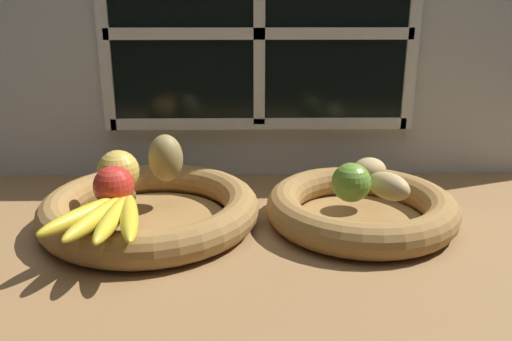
{
  "coord_description": "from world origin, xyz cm",
  "views": [
    {
      "loc": [
        -2.78,
        -84.77,
        38.65
      ],
      "look_at": [
        -1.16,
        1.46,
        9.93
      ],
      "focal_mm": 37.18,
      "sensor_mm": 36.0,
      "label": 1
    }
  ],
  "objects_px": {
    "potato_small": "(389,186)",
    "apple_golden_left": "(118,171)",
    "fruit_bowl_right": "(361,208)",
    "fruit_bowl_left": "(150,210)",
    "apple_red_front": "(114,186)",
    "lime_near": "(351,182)",
    "banana_bunch_front": "(108,216)",
    "potato_back": "(369,170)",
    "pear_brown": "(166,158)"
  },
  "relations": [
    {
      "from": "potato_small",
      "to": "pear_brown",
      "type": "bearing_deg",
      "value": 165.37
    },
    {
      "from": "fruit_bowl_left",
      "to": "lime_near",
      "type": "distance_m",
      "value": 0.35
    },
    {
      "from": "fruit_bowl_left",
      "to": "apple_red_front",
      "type": "distance_m",
      "value": 0.1
    },
    {
      "from": "potato_back",
      "to": "potato_small",
      "type": "bearing_deg",
      "value": -81.03
    },
    {
      "from": "fruit_bowl_right",
      "to": "pear_brown",
      "type": "bearing_deg",
      "value": 169.52
    },
    {
      "from": "potato_small",
      "to": "lime_near",
      "type": "bearing_deg",
      "value": -173.33
    },
    {
      "from": "fruit_bowl_right",
      "to": "fruit_bowl_left",
      "type": "bearing_deg",
      "value": 180.0
    },
    {
      "from": "apple_golden_left",
      "to": "potato_back",
      "type": "bearing_deg",
      "value": 4.36
    },
    {
      "from": "fruit_bowl_left",
      "to": "pear_brown",
      "type": "xyz_separation_m",
      "value": [
        0.02,
        0.06,
        0.08
      ]
    },
    {
      "from": "pear_brown",
      "to": "apple_golden_left",
      "type": "bearing_deg",
      "value": -146.83
    },
    {
      "from": "fruit_bowl_left",
      "to": "apple_red_front",
      "type": "xyz_separation_m",
      "value": [
        -0.05,
        -0.05,
        0.06
      ]
    },
    {
      "from": "fruit_bowl_left",
      "to": "banana_bunch_front",
      "type": "xyz_separation_m",
      "value": [
        -0.04,
        -0.13,
        0.05
      ]
    },
    {
      "from": "pear_brown",
      "to": "lime_near",
      "type": "height_order",
      "value": "pear_brown"
    },
    {
      "from": "fruit_bowl_right",
      "to": "pear_brown",
      "type": "height_order",
      "value": "pear_brown"
    },
    {
      "from": "fruit_bowl_right",
      "to": "banana_bunch_front",
      "type": "distance_m",
      "value": 0.43
    },
    {
      "from": "apple_red_front",
      "to": "potato_small",
      "type": "bearing_deg",
      "value": 2.34
    },
    {
      "from": "apple_red_front",
      "to": "lime_near",
      "type": "bearing_deg",
      "value": 1.61
    },
    {
      "from": "fruit_bowl_right",
      "to": "apple_red_front",
      "type": "relative_size",
      "value": 5.05
    },
    {
      "from": "apple_golden_left",
      "to": "banana_bunch_front",
      "type": "height_order",
      "value": "apple_golden_left"
    },
    {
      "from": "fruit_bowl_left",
      "to": "pear_brown",
      "type": "relative_size",
      "value": 4.37
    },
    {
      "from": "apple_red_front",
      "to": "potato_back",
      "type": "relative_size",
      "value": 1.09
    },
    {
      "from": "apple_red_front",
      "to": "fruit_bowl_left",
      "type": "bearing_deg",
      "value": 50.09
    },
    {
      "from": "apple_golden_left",
      "to": "pear_brown",
      "type": "relative_size",
      "value": 0.83
    },
    {
      "from": "lime_near",
      "to": "fruit_bowl_right",
      "type": "bearing_deg",
      "value": 56.31
    },
    {
      "from": "apple_red_front",
      "to": "lime_near",
      "type": "relative_size",
      "value": 1.02
    },
    {
      "from": "fruit_bowl_left",
      "to": "apple_red_front",
      "type": "height_order",
      "value": "apple_red_front"
    },
    {
      "from": "fruit_bowl_left",
      "to": "apple_golden_left",
      "type": "xyz_separation_m",
      "value": [
        -0.05,
        0.02,
        0.07
      ]
    },
    {
      "from": "fruit_bowl_right",
      "to": "lime_near",
      "type": "distance_m",
      "value": 0.08
    },
    {
      "from": "banana_bunch_front",
      "to": "apple_red_front",
      "type": "bearing_deg",
      "value": 95.01
    },
    {
      "from": "fruit_bowl_left",
      "to": "potato_small",
      "type": "distance_m",
      "value": 0.41
    },
    {
      "from": "fruit_bowl_left",
      "to": "apple_red_front",
      "type": "bearing_deg",
      "value": -129.91
    },
    {
      "from": "pear_brown",
      "to": "fruit_bowl_right",
      "type": "bearing_deg",
      "value": -10.48
    },
    {
      "from": "pear_brown",
      "to": "potato_small",
      "type": "relative_size",
      "value": 1.05
    },
    {
      "from": "apple_red_front",
      "to": "potato_small",
      "type": "distance_m",
      "value": 0.45
    },
    {
      "from": "apple_golden_left",
      "to": "pear_brown",
      "type": "distance_m",
      "value": 0.09
    },
    {
      "from": "potato_small",
      "to": "apple_golden_left",
      "type": "bearing_deg",
      "value": 173.65
    },
    {
      "from": "potato_small",
      "to": "lime_near",
      "type": "distance_m",
      "value": 0.07
    },
    {
      "from": "banana_bunch_front",
      "to": "pear_brown",
      "type": "bearing_deg",
      "value": 72.72
    },
    {
      "from": "lime_near",
      "to": "apple_golden_left",
      "type": "bearing_deg",
      "value": 171.54
    },
    {
      "from": "banana_bunch_front",
      "to": "potato_small",
      "type": "relative_size",
      "value": 2.29
    },
    {
      "from": "fruit_bowl_right",
      "to": "pear_brown",
      "type": "relative_size",
      "value": 3.84
    },
    {
      "from": "apple_golden_left",
      "to": "potato_small",
      "type": "xyz_separation_m",
      "value": [
        0.46,
        -0.05,
        -0.01
      ]
    },
    {
      "from": "fruit_bowl_left",
      "to": "apple_golden_left",
      "type": "height_order",
      "value": "apple_golden_left"
    },
    {
      "from": "apple_golden_left",
      "to": "banana_bunch_front",
      "type": "distance_m",
      "value": 0.15
    },
    {
      "from": "apple_red_front",
      "to": "potato_small",
      "type": "xyz_separation_m",
      "value": [
        0.45,
        0.02,
        -0.01
      ]
    },
    {
      "from": "apple_golden_left",
      "to": "apple_red_front",
      "type": "relative_size",
      "value": 1.09
    },
    {
      "from": "banana_bunch_front",
      "to": "potato_back",
      "type": "xyz_separation_m",
      "value": [
        0.43,
        0.18,
        0.01
      ]
    },
    {
      "from": "banana_bunch_front",
      "to": "lime_near",
      "type": "distance_m",
      "value": 0.39
    },
    {
      "from": "potato_small",
      "to": "fruit_bowl_left",
      "type": "bearing_deg",
      "value": 174.95
    },
    {
      "from": "pear_brown",
      "to": "banana_bunch_front",
      "type": "height_order",
      "value": "pear_brown"
    }
  ]
}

